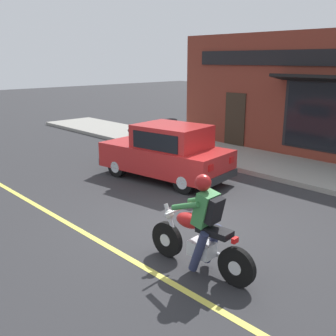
{
  "coord_description": "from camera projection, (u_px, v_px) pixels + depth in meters",
  "views": [
    {
      "loc": [
        -5.49,
        -5.18,
        3.3
      ],
      "look_at": [
        0.34,
        0.97,
        0.95
      ],
      "focal_mm": 42.0,
      "sensor_mm": 36.0,
      "label": 1
    }
  ],
  "objects": [
    {
      "name": "ground_plane",
      "position": [
        188.0,
        224.0,
        8.15
      ],
      "size": [
        80.0,
        80.0,
        0.0
      ],
      "primitive_type": "plane",
      "color": "#2B2B2D"
    },
    {
      "name": "car_hatchback",
      "position": [
        167.0,
        153.0,
        11.03
      ],
      "size": [
        2.14,
        3.97,
        1.57
      ],
      "color": "black",
      "rests_on": "ground"
    },
    {
      "name": "lane_stripe",
      "position": [
        40.0,
        207.0,
        9.05
      ],
      "size": [
        0.12,
        19.8,
        0.01
      ],
      "primitive_type": "cube",
      "color": "#D1C64C",
      "rests_on": "ground"
    },
    {
      "name": "storefront_building",
      "position": [
        321.0,
        98.0,
        12.47
      ],
      "size": [
        1.25,
        11.31,
        4.2
      ],
      "color": "maroon",
      "rests_on": "ground"
    },
    {
      "name": "trash_bin",
      "position": [
        169.0,
        132.0,
        14.91
      ],
      "size": [
        0.56,
        0.56,
        0.98
      ],
      "color": "#514C47",
      "rests_on": "sidewalk_curb"
    },
    {
      "name": "sidewalk_curb",
      "position": [
        229.0,
        155.0,
        13.67
      ],
      "size": [
        2.6,
        22.0,
        0.14
      ],
      "primitive_type": "cube",
      "color": "gray",
      "rests_on": "ground"
    },
    {
      "name": "motorcycle_with_rider",
      "position": [
        201.0,
        231.0,
        6.2
      ],
      "size": [
        0.59,
        2.02,
        1.62
      ],
      "color": "black",
      "rests_on": "ground"
    }
  ]
}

